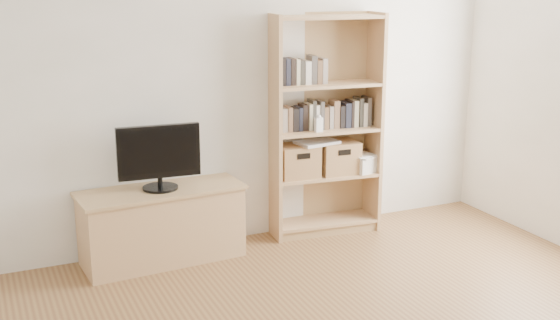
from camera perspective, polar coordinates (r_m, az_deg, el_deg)
back_wall at (r=5.49m, az=-3.48°, el=6.54°), size 4.50×0.02×2.60m
tv_stand at (r=5.34m, az=-9.56°, el=-5.34°), size 1.20×0.52×0.54m
bookshelf at (r=5.70m, az=3.72°, el=2.78°), size 0.93×0.41×1.80m
television at (r=5.18m, az=-9.81°, el=0.18°), size 0.61×0.09×0.47m
books_row_mid at (r=5.70m, az=3.66°, el=3.67°), size 0.81×0.21×0.21m
books_row_upper at (r=5.57m, az=1.80°, el=7.24°), size 0.40×0.20×0.20m
baby_monitor at (r=5.57m, az=3.16°, el=2.88°), size 0.06×0.04×0.11m
basket_left at (r=5.68m, az=1.45°, el=-0.06°), size 0.33×0.28×0.26m
basket_right at (r=5.80m, az=4.70°, el=0.24°), size 0.34×0.28×0.26m
laptop at (r=5.69m, az=3.01°, el=1.45°), size 0.35×0.27×0.03m
magazine_stack at (r=5.90m, az=6.48°, el=-0.25°), size 0.25×0.31×0.13m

